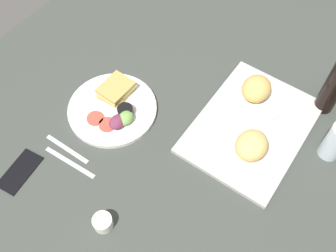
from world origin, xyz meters
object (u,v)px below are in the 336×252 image
(plate_with_salad, at_px, (114,107))
(espresso_cup, at_px, (103,222))
(bread_plate_far, at_px, (251,149))
(soda_bottle, at_px, (334,87))
(cell_phone, at_px, (20,171))
(fork, at_px, (67,149))
(bread_plate_near, at_px, (255,92))
(drinking_glass, at_px, (336,142))
(knife, at_px, (70,162))
(serving_tray, at_px, (251,127))

(plate_with_salad, height_order, espresso_cup, plate_with_salad)
(bread_plate_far, xyz_separation_m, soda_bottle, (-0.32, 0.11, 0.05))
(bread_plate_far, relative_size, cell_phone, 1.34)
(soda_bottle, distance_m, cell_phone, 1.02)
(espresso_cup, xyz_separation_m, fork, (-0.12, -0.25, -0.02))
(bread_plate_near, height_order, fork, bread_plate_near)
(drinking_glass, bearing_deg, espresso_cup, -35.73)
(bread_plate_near, distance_m, plate_with_salad, 0.47)
(plate_with_salad, distance_m, cell_phone, 0.36)
(bread_plate_near, relative_size, bread_plate_far, 1.12)
(plate_with_salad, bearing_deg, cell_phone, -13.99)
(bread_plate_far, relative_size, knife, 1.01)
(serving_tray, relative_size, soda_bottle, 2.14)
(bread_plate_far, relative_size, espresso_cup, 3.44)
(serving_tray, relative_size, bread_plate_far, 2.34)
(bread_plate_near, relative_size, fork, 1.27)
(serving_tray, relative_size, bread_plate_near, 2.09)
(soda_bottle, bearing_deg, drinking_glass, 28.29)
(serving_tray, distance_m, espresso_cup, 0.56)
(serving_tray, xyz_separation_m, bread_plate_near, (-0.10, -0.05, 0.04))
(bread_plate_near, bearing_deg, plate_with_salad, -49.92)
(espresso_cup, xyz_separation_m, knife, (-0.09, -0.21, -0.02))
(serving_tray, bearing_deg, knife, -42.01)
(espresso_cup, distance_m, cell_phone, 0.32)
(serving_tray, xyz_separation_m, plate_with_salad, (0.20, -0.41, 0.01))
(fork, bearing_deg, cell_phone, -115.14)
(plate_with_salad, distance_m, fork, 0.21)
(espresso_cup, bearing_deg, bread_plate_far, 152.10)
(knife, height_order, cell_phone, cell_phone)
(fork, bearing_deg, soda_bottle, 45.38)
(soda_bottle, relative_size, knife, 1.10)
(drinking_glass, xyz_separation_m, knife, (0.50, -0.64, -0.07))
(bread_plate_far, bearing_deg, serving_tray, -155.31)
(serving_tray, xyz_separation_m, drinking_glass, (-0.06, 0.24, 0.06))
(bread_plate_far, bearing_deg, soda_bottle, 160.71)
(espresso_cup, bearing_deg, bread_plate_near, 168.15)
(bread_plate_far, distance_m, drinking_glass, 0.25)
(bread_plate_near, relative_size, knife, 1.13)
(fork, distance_m, knife, 0.05)
(serving_tray, height_order, fork, serving_tray)
(bread_plate_near, xyz_separation_m, knife, (0.54, -0.35, -0.04))
(bread_plate_far, bearing_deg, fork, -57.12)
(soda_bottle, height_order, cell_phone, soda_bottle)
(bread_plate_near, height_order, espresso_cup, bread_plate_near)
(soda_bottle, bearing_deg, knife, -39.99)
(espresso_cup, bearing_deg, knife, -112.29)
(bread_plate_far, xyz_separation_m, plate_with_salad, (0.10, -0.46, -0.03))
(fork, height_order, cell_phone, cell_phone)
(plate_with_salad, xyz_separation_m, soda_bottle, (-0.42, 0.57, 0.09))
(bread_plate_far, bearing_deg, drinking_glass, 129.10)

